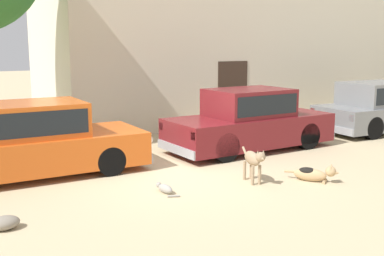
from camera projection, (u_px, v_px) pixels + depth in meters
ground_plane at (177, 174)px, 9.97m from camera, size 80.00×80.00×0.00m
parked_sedan_nearest at (34, 140)px, 9.80m from camera, size 4.53×1.81×1.50m
parked_sedan_second at (249, 120)px, 12.16m from camera, size 4.52×1.92×1.54m
parked_sedan_third at (380, 107)px, 14.68m from camera, size 4.32×1.90×1.51m
apartment_block at (242, 3)px, 18.28m from camera, size 14.71×5.54×8.33m
stray_dog_spotted at (314, 173)px, 9.43m from camera, size 0.68×0.92×0.38m
stray_dog_tan at (254, 160)px, 9.28m from camera, size 0.32×0.98×0.71m
stray_cat at (165, 188)px, 8.74m from camera, size 0.23×0.62×0.16m
rubble_pile at (4, 223)px, 7.01m from camera, size 0.46×0.35×0.20m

